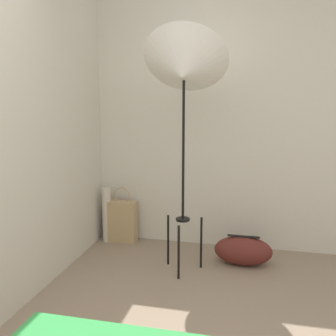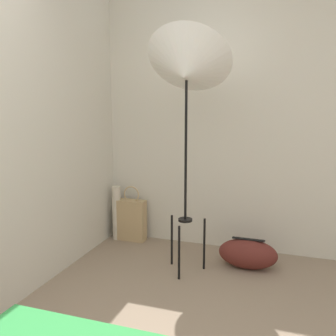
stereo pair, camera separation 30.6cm
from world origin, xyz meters
TOP-DOWN VIEW (x-y plane):
  - wall_back at (0.00, 2.51)m, footprint 8.00×0.05m
  - wall_side_left at (-1.26, 1.00)m, footprint 0.05×8.00m
  - photo_umbrella at (-0.23, 1.83)m, footprint 0.70×0.65m
  - tote_bag at (-0.97, 2.36)m, footprint 0.29×0.13m
  - duffel_bag at (0.28, 2.06)m, footprint 0.51×0.26m
  - paper_roll at (-1.13, 2.34)m, footprint 0.09×0.09m

SIDE VIEW (x-z plane):
  - duffel_bag at x=0.28m, z-range 0.00..0.27m
  - tote_bag at x=-0.97m, z-range -0.07..0.51m
  - paper_roll at x=-1.13m, z-range 0.00..0.57m
  - wall_back at x=0.00m, z-range 0.00..2.60m
  - wall_side_left at x=-1.26m, z-range 0.00..2.60m
  - photo_umbrella at x=-0.23m, z-range 0.68..2.73m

